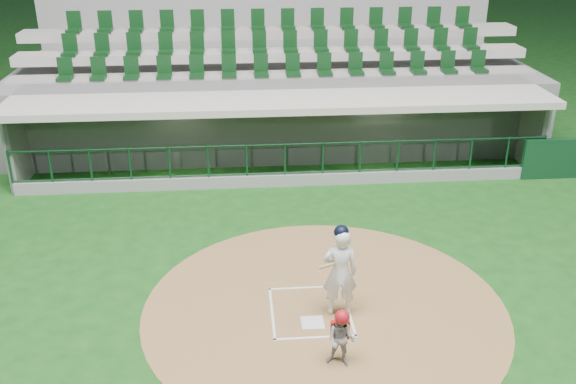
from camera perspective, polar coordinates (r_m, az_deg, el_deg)
ground at (r=13.08m, az=1.83°, el=-9.84°), size 120.00×120.00×0.00m
dirt_circle at (r=12.95m, az=3.27°, el=-10.24°), size 7.20×7.20×0.01m
home_plate at (r=12.50m, az=2.20°, el=-11.54°), size 0.43×0.43×0.02m
batter_box_chalk at (r=12.82m, az=1.98°, el=-10.52°), size 1.55×1.80×0.01m
dugout_structure at (r=19.71m, az=-0.64°, el=5.29°), size 16.40×3.70×3.00m
seating_deck at (r=22.51m, az=-1.27°, el=8.92°), size 17.00×6.72×5.15m
batter at (r=12.29m, az=4.63°, el=-7.00°), size 0.88×0.88×1.92m
catcher at (r=11.25m, az=4.75°, el=-12.77°), size 0.60×0.54×1.11m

